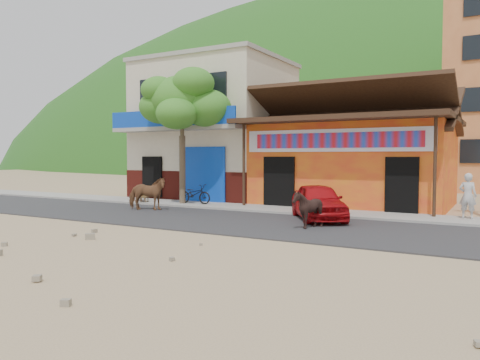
% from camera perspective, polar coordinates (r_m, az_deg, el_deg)
% --- Properties ---
extents(ground, '(120.00, 120.00, 0.00)m').
position_cam_1_polar(ground, '(13.77, -5.95, -6.41)').
color(ground, '#9E825B').
rests_on(ground, ground).
extents(road, '(60.00, 5.00, 0.04)m').
position_cam_1_polar(road, '(15.85, -0.69, -5.08)').
color(road, '#28282B').
rests_on(road, ground).
extents(sidewalk, '(60.00, 2.00, 0.12)m').
position_cam_1_polar(sidewalk, '(18.92, 4.66, -3.65)').
color(sidewalk, gray).
rests_on(sidewalk, ground).
extents(dance_club, '(8.00, 6.00, 3.60)m').
position_cam_1_polar(dance_club, '(21.88, 13.87, 1.74)').
color(dance_club, orange).
rests_on(dance_club, ground).
extents(cafe_building, '(7.00, 6.00, 7.00)m').
position_cam_1_polar(cafe_building, '(24.99, -2.97, 5.87)').
color(cafe_building, beige).
rests_on(cafe_building, ground).
extents(hillside, '(100.00, 40.00, 24.00)m').
position_cam_1_polar(hillside, '(82.03, 24.10, 9.57)').
color(hillside, '#194C14').
rests_on(hillside, ground).
extents(tree, '(3.00, 3.00, 6.00)m').
position_cam_1_polar(tree, '(21.00, -7.06, 5.36)').
color(tree, '#2D721E').
rests_on(tree, sidewalk).
extents(cow_tan, '(1.75, 1.31, 1.35)m').
position_cam_1_polar(cow_tan, '(19.23, -11.28, -1.63)').
color(cow_tan, brown).
rests_on(cow_tan, road).
extents(cow_dark, '(1.38, 1.34, 1.17)m').
position_cam_1_polar(cow_dark, '(14.33, 8.28, -3.53)').
color(cow_dark, black).
rests_on(cow_dark, road).
extents(red_car, '(3.18, 3.85, 1.24)m').
position_cam_1_polar(red_car, '(16.42, 9.50, -2.59)').
color(red_car, '#B40C12').
rests_on(red_car, road).
extents(scooter, '(1.65, 0.61, 0.86)m').
position_cam_1_polar(scooter, '(20.75, -5.59, -1.70)').
color(scooter, black).
rests_on(scooter, sidewalk).
extents(pedestrian, '(0.62, 0.47, 1.54)m').
position_cam_1_polar(pedestrian, '(17.52, 26.02, -1.74)').
color(pedestrian, silver).
rests_on(pedestrian, sidewalk).
extents(cafe_chair_left, '(0.57, 0.57, 0.94)m').
position_cam_1_polar(cafe_chair_left, '(21.83, -11.75, -1.42)').
color(cafe_chair_left, '#452F17').
rests_on(cafe_chair_left, sidewalk).
extents(cafe_chair_right, '(0.56, 0.56, 0.94)m').
position_cam_1_polar(cafe_chair_right, '(22.53, -12.18, -1.28)').
color(cafe_chair_right, '#512D1B').
rests_on(cafe_chair_right, sidewalk).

